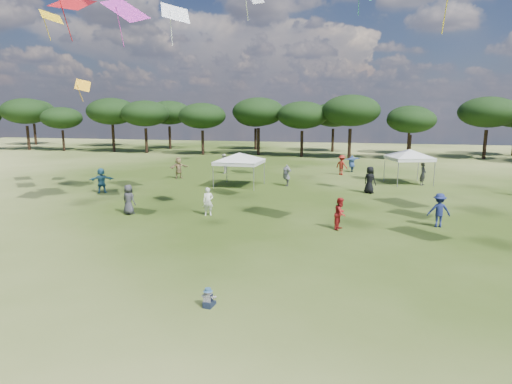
% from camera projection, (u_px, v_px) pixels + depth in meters
% --- Properties ---
extents(ground, '(140.00, 140.00, 0.00)m').
position_uv_depth(ground, '(181.00, 349.00, 10.28)').
color(ground, '#364B16').
rests_on(ground, ground).
extents(tree_line, '(108.78, 17.63, 7.77)m').
position_uv_depth(tree_line, '(344.00, 113.00, 54.12)').
color(tree_line, black).
rests_on(tree_line, ground).
extents(tent_left, '(6.62, 6.62, 2.86)m').
position_uv_depth(tent_left, '(239.00, 154.00, 32.10)').
color(tent_left, gray).
rests_on(tent_left, ground).
extents(tent_right, '(5.80, 5.80, 3.03)m').
position_uv_depth(tent_right, '(410.00, 151.00, 33.16)').
color(tent_right, gray).
rests_on(tent_right, ground).
extents(toddler, '(0.41, 0.45, 0.59)m').
position_uv_depth(toddler, '(208.00, 299.00, 12.44)').
color(toddler, '#161E32').
rests_on(toddler, ground).
extents(festival_crowd, '(29.50, 21.76, 1.92)m').
position_uv_depth(festival_crowd, '(300.00, 177.00, 31.34)').
color(festival_crowd, maroon).
rests_on(festival_crowd, ground).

